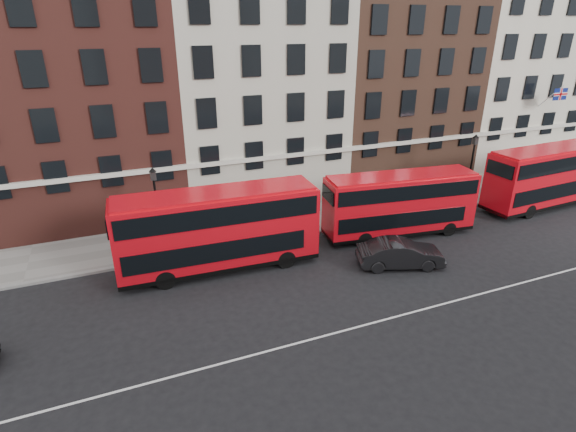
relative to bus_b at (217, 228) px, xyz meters
name	(u,v)px	position (x,y,z in m)	size (l,w,h in m)	color
ground	(364,298)	(6.15, -5.84, -2.54)	(120.00, 120.00, 0.00)	black
pavement	(288,221)	(6.15, 4.66, -2.46)	(80.00, 5.00, 0.15)	gray
kerb	(302,235)	(6.15, 2.16, -2.46)	(80.00, 0.30, 0.16)	gray
road_centre_line	(386,319)	(6.15, -7.84, -2.53)	(70.00, 0.12, 0.01)	white
building_terrace	(248,64)	(5.84, 12.04, 7.70)	(64.00, 11.95, 22.00)	beige
bus_b	(217,228)	(0.00, 0.00, 0.00)	(11.38, 3.24, 4.73)	red
bus_c	(399,203)	(12.17, 0.00, -0.27)	(10.27, 3.67, 4.23)	red
bus_d	(550,175)	(25.73, 0.00, -0.02)	(11.30, 3.27, 4.70)	red
car_front	(400,254)	(9.80, -3.72, -1.72)	(1.72, 4.94, 1.63)	black
lamp_post_left	(157,206)	(-2.83, 3.32, 0.54)	(0.44, 0.44, 5.33)	black
lamp_post_right	(471,165)	(20.66, 2.87, 0.54)	(0.44, 0.44, 5.33)	black
traffic_light	(571,161)	(31.06, 2.32, -0.09)	(0.25, 0.45, 3.27)	black
iron_railings	(277,203)	(6.15, 6.86, -1.89)	(6.60, 0.06, 1.00)	black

